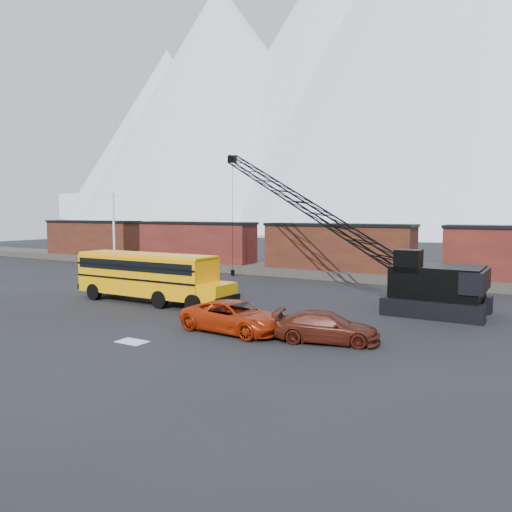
{
  "coord_description": "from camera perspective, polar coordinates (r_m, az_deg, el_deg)",
  "views": [
    {
      "loc": [
        16.72,
        -20.11,
        5.85
      ],
      "look_at": [
        -0.04,
        7.82,
        3.0
      ],
      "focal_mm": 35.0,
      "sensor_mm": 36.0,
      "label": 1
    }
  ],
  "objects": [
    {
      "name": "ground",
      "position": [
        26.8,
        -8.63,
        -7.66
      ],
      "size": [
        160.0,
        160.0,
        0.0
      ],
      "primitive_type": "plane",
      "color": "black",
      "rests_on": "ground"
    },
    {
      "name": "gravel_berm",
      "position": [
        45.64,
        9.25,
        -1.99
      ],
      "size": [
        120.0,
        5.0,
        0.7
      ],
      "primitive_type": "cube",
      "color": "#4B463D",
      "rests_on": "ground"
    },
    {
      "name": "boxcar_west_far",
      "position": [
        64.47,
        -18.18,
        2.01
      ],
      "size": [
        13.7,
        3.1,
        4.17
      ],
      "color": "#552418",
      "rests_on": "gravel_berm"
    },
    {
      "name": "boxcar_west_near",
      "position": [
        53.42,
        -6.86,
        1.65
      ],
      "size": [
        13.7,
        3.1,
        4.17
      ],
      "color": "#461514",
      "rests_on": "gravel_berm"
    },
    {
      "name": "boxcar_mid",
      "position": [
        45.42,
        9.3,
        1.04
      ],
      "size": [
        13.7,
        3.1,
        4.17
      ],
      "color": "#552418",
      "rests_on": "gravel_berm"
    },
    {
      "name": "utility_pole",
      "position": [
        55.8,
        -15.94,
        3.06
      ],
      "size": [
        1.4,
        0.24,
        8.0
      ],
      "color": "silver",
      "rests_on": "ground"
    },
    {
      "name": "snow_patch",
      "position": [
        23.6,
        -13.97,
        -9.48
      ],
      "size": [
        1.4,
        0.9,
        0.02
      ],
      "primitive_type": "cube",
      "color": "silver",
      "rests_on": "ground"
    },
    {
      "name": "school_bus",
      "position": [
        33.0,
        -12.05,
        -2.17
      ],
      "size": [
        11.65,
        2.65,
        3.19
      ],
      "color": "#EE9D05",
      "rests_on": "ground"
    },
    {
      "name": "red_pickup",
      "position": [
        24.61,
        -2.5,
        -6.94
      ],
      "size": [
        5.63,
        2.9,
        1.52
      ],
      "primitive_type": "imported",
      "rotation": [
        0.0,
        0.0,
        1.5
      ],
      "color": "#AB2608",
      "rests_on": "ground"
    },
    {
      "name": "maroon_suv",
      "position": [
        22.95,
        8.03,
        -8.05
      ],
      "size": [
        5.1,
        3.14,
        1.38
      ],
      "primitive_type": "imported",
      "rotation": [
        0.0,
        0.0,
        1.84
      ],
      "color": "#49170D",
      "rests_on": "ground"
    },
    {
      "name": "crawler_crane",
      "position": [
        37.49,
        5.46,
        5.91
      ],
      "size": [
        22.77,
        10.59,
        11.15
      ],
      "color": "black",
      "rests_on": "ground"
    }
  ]
}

